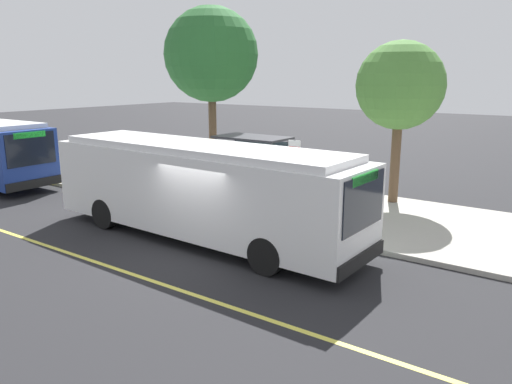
% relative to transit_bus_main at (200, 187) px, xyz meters
% --- Properties ---
extents(ground_plane, '(120.00, 120.00, 0.00)m').
position_rel_transit_bus_main_xyz_m(ground_plane, '(0.84, -1.01, -1.62)').
color(ground_plane, '#232326').
extents(sidewalk_curb, '(44.00, 6.40, 0.15)m').
position_rel_transit_bus_main_xyz_m(sidewalk_curb, '(0.84, 4.99, -1.54)').
color(sidewalk_curb, '#A8A399').
rests_on(sidewalk_curb, ground_plane).
extents(lane_stripe_center, '(36.00, 0.14, 0.01)m').
position_rel_transit_bus_main_xyz_m(lane_stripe_center, '(0.84, -3.21, -1.61)').
color(lane_stripe_center, '#E0D64C').
rests_on(lane_stripe_center, ground_plane).
extents(transit_bus_main, '(10.90, 2.88, 2.95)m').
position_rel_transit_bus_main_xyz_m(transit_bus_main, '(0.00, 0.00, 0.00)').
color(transit_bus_main, white).
rests_on(transit_bus_main, ground_plane).
extents(bus_shelter, '(2.90, 1.60, 2.48)m').
position_rel_transit_bus_main_xyz_m(bus_shelter, '(-1.55, 4.79, 0.30)').
color(bus_shelter, '#333338').
rests_on(bus_shelter, sidewalk_curb).
extents(waiting_bench, '(1.60, 0.48, 0.95)m').
position_rel_transit_bus_main_xyz_m(waiting_bench, '(-1.64, 4.63, -0.98)').
color(waiting_bench, brown).
rests_on(waiting_bench, sidewalk_curb).
extents(route_sign_post, '(0.44, 0.08, 2.80)m').
position_rel_transit_bus_main_xyz_m(route_sign_post, '(1.81, 2.54, 0.34)').
color(route_sign_post, '#333338').
rests_on(route_sign_post, sidewalk_curb).
extents(pedestrian_commuter, '(0.24, 0.40, 1.69)m').
position_rel_transit_bus_main_xyz_m(pedestrian_commuter, '(0.16, 3.36, -0.50)').
color(pedestrian_commuter, '#282D47').
rests_on(pedestrian_commuter, sidewalk_curb).
extents(street_tree_near_shelter, '(4.21, 4.21, 7.82)m').
position_rel_transit_bus_main_xyz_m(street_tree_near_shelter, '(-4.98, 6.54, 4.22)').
color(street_tree_near_shelter, brown).
rests_on(street_tree_near_shelter, sidewalk_curb).
extents(street_tree_upstreet, '(3.27, 3.27, 6.07)m').
position_rel_transit_bus_main_xyz_m(street_tree_upstreet, '(3.44, 7.34, 2.94)').
color(street_tree_upstreet, brown).
rests_on(street_tree_upstreet, sidewalk_curb).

